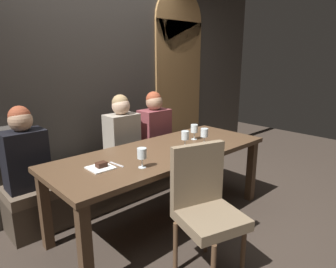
# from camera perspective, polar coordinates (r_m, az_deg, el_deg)

# --- Properties ---
(ground) EXTENTS (9.00, 9.00, 0.00)m
(ground) POSITION_cam_1_polar(r_m,az_deg,el_deg) (3.13, -0.89, -16.16)
(ground) COLOR #382D26
(back_wall_tiled) EXTENTS (6.00, 0.12, 3.00)m
(back_wall_tiled) POSITION_cam_1_polar(r_m,az_deg,el_deg) (3.69, -14.14, 12.64)
(back_wall_tiled) COLOR #423D38
(back_wall_tiled) RESTS_ON ground
(arched_door) EXTENTS (0.90, 0.05, 2.55)m
(arched_door) POSITION_cam_1_polar(r_m,az_deg,el_deg) (4.46, 2.06, 11.62)
(arched_door) COLOR olive
(arched_door) RESTS_ON ground
(dining_table) EXTENTS (2.20, 0.84, 0.74)m
(dining_table) POSITION_cam_1_polar(r_m,az_deg,el_deg) (2.85, -0.94, -4.84)
(dining_table) COLOR #493422
(dining_table) RESTS_ON ground
(banquette_bench) EXTENTS (2.50, 0.44, 0.45)m
(banquette_bench) POSITION_cam_1_polar(r_m,az_deg,el_deg) (3.52, -8.65, -8.49)
(banquette_bench) COLOR #40352A
(banquette_bench) RESTS_ON ground
(chair_near_side) EXTENTS (0.55, 0.55, 0.98)m
(chair_near_side) POSITION_cam_1_polar(r_m,az_deg,el_deg) (2.27, 7.14, -12.88)
(chair_near_side) COLOR brown
(chair_near_side) RESTS_ON ground
(diner_redhead) EXTENTS (0.36, 0.24, 0.75)m
(diner_redhead) POSITION_cam_1_polar(r_m,az_deg,el_deg) (2.90, -26.03, -2.86)
(diner_redhead) COLOR black
(diner_redhead) RESTS_ON banquette_bench
(diner_bearded) EXTENTS (0.36, 0.24, 0.76)m
(diner_bearded) POSITION_cam_1_polar(r_m,az_deg,el_deg) (3.35, -8.92, 0.76)
(diner_bearded) COLOR #9E9384
(diner_bearded) RESTS_ON banquette_bench
(diner_far_end) EXTENTS (0.36, 0.24, 0.76)m
(diner_far_end) POSITION_cam_1_polar(r_m,az_deg,el_deg) (3.59, -2.64, 1.85)
(diner_far_end) COLOR brown
(diner_far_end) RESTS_ON banquette_bench
(wine_glass_end_left) EXTENTS (0.08, 0.08, 0.16)m
(wine_glass_end_left) POSITION_cam_1_polar(r_m,az_deg,el_deg) (3.01, 7.04, 0.11)
(wine_glass_end_left) COLOR silver
(wine_glass_end_left) RESTS_ON dining_table
(wine_glass_near_right) EXTENTS (0.08, 0.08, 0.16)m
(wine_glass_near_right) POSITION_cam_1_polar(r_m,az_deg,el_deg) (2.89, 3.32, -0.41)
(wine_glass_near_right) COLOR silver
(wine_glass_near_right) RESTS_ON dining_table
(wine_glass_center_back) EXTENTS (0.08, 0.08, 0.16)m
(wine_glass_center_back) POSITION_cam_1_polar(r_m,az_deg,el_deg) (3.17, 5.10, 0.92)
(wine_glass_center_back) COLOR silver
(wine_glass_center_back) RESTS_ON dining_table
(wine_glass_near_left) EXTENTS (0.08, 0.08, 0.16)m
(wine_glass_near_left) POSITION_cam_1_polar(r_m,az_deg,el_deg) (2.37, -5.06, -3.93)
(wine_glass_near_left) COLOR silver
(wine_glass_near_left) RESTS_ON dining_table
(dessert_plate) EXTENTS (0.19, 0.19, 0.05)m
(dessert_plate) POSITION_cam_1_polar(r_m,az_deg,el_deg) (2.44, -12.85, -6.17)
(dessert_plate) COLOR white
(dessert_plate) RESTS_ON dining_table
(fork_on_table) EXTENTS (0.03, 0.17, 0.01)m
(fork_on_table) POSITION_cam_1_polar(r_m,az_deg,el_deg) (2.49, -9.90, -5.81)
(fork_on_table) COLOR silver
(fork_on_table) RESTS_ON dining_table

